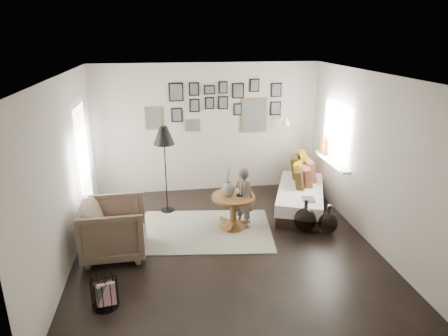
{
  "coord_description": "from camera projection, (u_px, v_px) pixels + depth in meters",
  "views": [
    {
      "loc": [
        -0.86,
        -5.44,
        3.16
      ],
      "look_at": [
        0.05,
        0.5,
        1.1
      ],
      "focal_mm": 32.0,
      "sensor_mm": 36.0,
      "label": 1
    }
  ],
  "objects": [
    {
      "name": "demijohn_large",
      "position": [
        305.0,
        219.0,
        6.6
      ],
      "size": [
        0.37,
        0.37,
        0.55
      ],
      "color": "black",
      "rests_on": "ground"
    },
    {
      "name": "ground",
      "position": [
        226.0,
        245.0,
        6.23
      ],
      "size": [
        4.8,
        4.8,
        0.0
      ],
      "primitive_type": "plane",
      "color": "black",
      "rests_on": "ground"
    },
    {
      "name": "rug",
      "position": [
        205.0,
        230.0,
        6.67
      ],
      "size": [
        2.37,
        1.79,
        0.01
      ],
      "primitive_type": "cube",
      "rotation": [
        0.0,
        0.0,
        -0.12
      ],
      "color": "#ECE8CF",
      "rests_on": "ground"
    },
    {
      "name": "door_left",
      "position": [
        83.0,
        164.0,
        6.69
      ],
      "size": [
        0.0,
        2.14,
        2.14
      ],
      "color": "white",
      "rests_on": "wall_left"
    },
    {
      "name": "wall_back",
      "position": [
        207.0,
        129.0,
        8.06
      ],
      "size": [
        4.5,
        0.0,
        4.5
      ],
      "primitive_type": "plane",
      "rotation": [
        1.57,
        0.0,
        0.0
      ],
      "color": "#ACA396",
      "rests_on": "ground"
    },
    {
      "name": "vase",
      "position": [
        229.0,
        187.0,
        6.59
      ],
      "size": [
        0.21,
        0.21,
        0.52
      ],
      "color": "black",
      "rests_on": "pedestal_table"
    },
    {
      "name": "wall_right",
      "position": [
        370.0,
        159.0,
        6.13
      ],
      "size": [
        0.0,
        4.8,
        4.8
      ],
      "primitive_type": "plane",
      "rotation": [
        1.57,
        0.0,
        -1.57
      ],
      "color": "#ACA396",
      "rests_on": "ground"
    },
    {
      "name": "pedestal_table",
      "position": [
        233.0,
        213.0,
        6.73
      ],
      "size": [
        0.73,
        0.73,
        0.57
      ],
      "rotation": [
        0.0,
        0.0,
        -0.14
      ],
      "color": "brown",
      "rests_on": "ground"
    },
    {
      "name": "magazine_on_daybed",
      "position": [
        309.0,
        199.0,
        6.87
      ],
      "size": [
        0.25,
        0.31,
        0.01
      ],
      "primitive_type": "cube",
      "rotation": [
        0.0,
        0.0,
        -0.19
      ],
      "color": "black",
      "rests_on": "daybed"
    },
    {
      "name": "armchair",
      "position": [
        114.0,
        229.0,
        5.85
      ],
      "size": [
        0.94,
        0.91,
        0.83
      ],
      "primitive_type": "imported",
      "rotation": [
        0.0,
        0.0,
        1.6
      ],
      "color": "brown",
      "rests_on": "ground"
    },
    {
      "name": "wall_left",
      "position": [
        65.0,
        174.0,
        5.49
      ],
      "size": [
        0.0,
        4.8,
        4.8
      ],
      "primitive_type": "plane",
      "rotation": [
        1.57,
        0.0,
        1.57
      ],
      "color": "#ACA396",
      "rests_on": "ground"
    },
    {
      "name": "demijohn_small",
      "position": [
        328.0,
        223.0,
        6.55
      ],
      "size": [
        0.32,
        0.32,
        0.5
      ],
      "color": "black",
      "rests_on": "ground"
    },
    {
      "name": "candles",
      "position": [
        240.0,
        188.0,
        6.61
      ],
      "size": [
        0.12,
        0.12,
        0.27
      ],
      "color": "black",
      "rests_on": "pedestal_table"
    },
    {
      "name": "gallery_wall",
      "position": [
        221.0,
        107.0,
        7.94
      ],
      "size": [
        2.74,
        0.03,
        1.08
      ],
      "color": "brown",
      "rests_on": "wall_back"
    },
    {
      "name": "wall_front",
      "position": [
        268.0,
        251.0,
        3.57
      ],
      "size": [
        4.5,
        0.0,
        4.5
      ],
      "primitive_type": "plane",
      "rotation": [
        -1.57,
        0.0,
        0.0
      ],
      "color": "#ACA396",
      "rests_on": "ground"
    },
    {
      "name": "magazine_basket",
      "position": [
        105.0,
        293.0,
        4.79
      ],
      "size": [
        0.39,
        0.39,
        0.38
      ],
      "rotation": [
        0.0,
        0.0,
        0.33
      ],
      "color": "black",
      "rests_on": "ground"
    },
    {
      "name": "wall_sconce",
      "position": [
        286.0,
        121.0,
        7.98
      ],
      "size": [
        0.18,
        0.36,
        0.16
      ],
      "color": "white",
      "rests_on": "wall_back"
    },
    {
      "name": "armchair_cushion",
      "position": [
        116.0,
        223.0,
        5.88
      ],
      "size": [
        0.38,
        0.39,
        0.17
      ],
      "primitive_type": "cube",
      "rotation": [
        -0.21,
        0.0,
        -0.01
      ],
      "color": "silver",
      "rests_on": "armchair"
    },
    {
      "name": "window_right",
      "position": [
        329.0,
        157.0,
        7.5
      ],
      "size": [
        0.15,
        1.32,
        1.3
      ],
      "color": "white",
      "rests_on": "wall_right"
    },
    {
      "name": "ceiling",
      "position": [
        226.0,
        75.0,
        5.39
      ],
      "size": [
        4.8,
        4.8,
        0.0
      ],
      "primitive_type": "plane",
      "rotation": [
        3.14,
        0.0,
        0.0
      ],
      "color": "white",
      "rests_on": "wall_back"
    },
    {
      "name": "child",
      "position": [
        244.0,
        197.0,
        6.67
      ],
      "size": [
        0.44,
        0.47,
        1.08
      ],
      "primitive_type": "imported",
      "rotation": [
        0.0,
        0.0,
        2.18
      ],
      "color": "#62574D",
      "rests_on": "ground"
    },
    {
      "name": "daybed",
      "position": [
        299.0,
        192.0,
        7.51
      ],
      "size": [
        1.4,
        1.98,
        0.9
      ],
      "rotation": [
        0.0,
        0.0,
        -0.37
      ],
      "color": "black",
      "rests_on": "ground"
    },
    {
      "name": "floor_lamp",
      "position": [
        164.0,
        139.0,
        6.96
      ],
      "size": [
        0.38,
        0.38,
        1.61
      ],
      "rotation": [
        0.0,
        0.0,
        -0.06
      ],
      "color": "black",
      "rests_on": "ground"
    }
  ]
}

